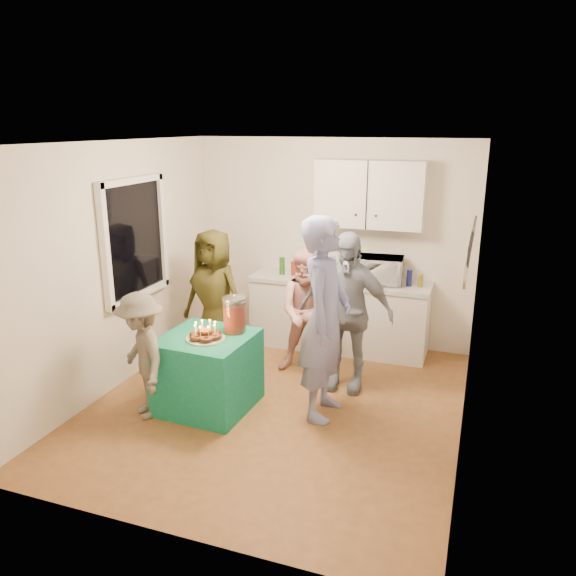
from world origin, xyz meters
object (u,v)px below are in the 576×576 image
(counter, at_px, (339,316))
(child_near_left, at_px, (142,356))
(party_table, at_px, (208,372))
(woman_back_right, at_px, (346,312))
(microwave, at_px, (378,270))
(man_birthday, at_px, (325,319))
(woman_back_left, at_px, (214,296))
(woman_back_center, at_px, (309,312))
(punch_jar, at_px, (234,316))

(counter, distance_m, child_near_left, 2.68)
(child_near_left, bearing_deg, party_table, 75.93)
(woman_back_right, bearing_deg, child_near_left, -141.23)
(microwave, relative_size, man_birthday, 0.29)
(microwave, height_order, woman_back_left, woman_back_left)
(party_table, height_order, woman_back_center, woman_back_center)
(microwave, xyz_separation_m, punch_jar, (-1.10, -1.74, -0.14))
(microwave, distance_m, woman_back_left, 1.99)
(microwave, bearing_deg, woman_back_left, -159.38)
(woman_back_left, bearing_deg, woman_back_right, 2.62)
(woman_back_right, bearing_deg, microwave, 84.89)
(counter, height_order, woman_back_center, woman_back_center)
(punch_jar, bearing_deg, woman_back_center, 63.00)
(party_table, height_order, child_near_left, child_near_left)
(punch_jar, distance_m, woman_back_right, 1.19)
(punch_jar, bearing_deg, woman_back_left, 127.01)
(punch_jar, xyz_separation_m, woman_back_left, (-0.68, 0.91, -0.13))
(counter, bearing_deg, child_near_left, -120.31)
(party_table, bearing_deg, woman_back_left, 112.92)
(child_near_left, bearing_deg, punch_jar, 78.87)
(party_table, xyz_separation_m, woman_back_right, (1.18, 0.89, 0.48))
(counter, height_order, man_birthday, man_birthday)
(counter, height_order, party_table, counter)
(man_birthday, xyz_separation_m, woman_back_center, (-0.44, 0.89, -0.26))
(microwave, bearing_deg, child_near_left, -132.68)
(microwave, height_order, man_birthday, man_birthday)
(man_birthday, bearing_deg, punch_jar, 93.15)
(counter, height_order, microwave, microwave)
(woman_back_left, relative_size, woman_back_center, 1.10)
(woman_back_center, distance_m, woman_back_right, 0.57)
(counter, relative_size, child_near_left, 1.76)
(party_table, relative_size, woman_back_right, 0.49)
(punch_jar, distance_m, child_near_left, 0.97)
(microwave, bearing_deg, party_table, -128.39)
(microwave, xyz_separation_m, woman_back_center, (-0.62, -0.80, -0.35))
(counter, xyz_separation_m, woman_back_left, (-1.31, -0.83, 0.37))
(microwave, height_order, child_near_left, child_near_left)
(counter, relative_size, man_birthday, 1.12)
(party_table, distance_m, woman_back_left, 1.28)
(counter, relative_size, woman_back_right, 1.28)
(microwave, xyz_separation_m, man_birthday, (-0.19, -1.69, -0.08))
(counter, height_order, punch_jar, punch_jar)
(party_table, xyz_separation_m, child_near_left, (-0.51, -0.36, 0.25))
(microwave, relative_size, party_table, 0.68)
(woman_back_left, bearing_deg, child_near_left, -81.13)
(party_table, distance_m, punch_jar, 0.63)
(microwave, relative_size, woman_back_left, 0.36)
(punch_jar, relative_size, woman_back_right, 0.20)
(microwave, xyz_separation_m, woman_back_left, (-1.79, -0.83, -0.27))
(microwave, bearing_deg, counter, 175.66)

